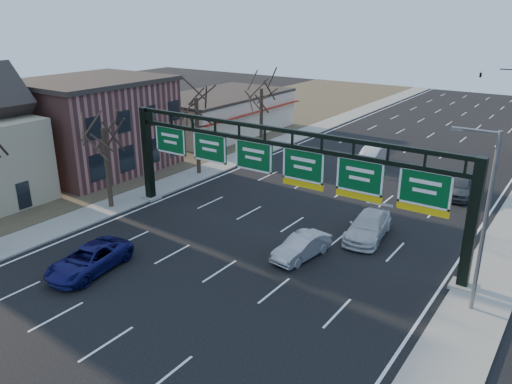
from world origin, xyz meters
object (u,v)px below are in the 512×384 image
Objects in this scene: car_white_wagon at (368,226)px; car_blue_suv at (89,259)px; car_silver_sedan at (302,247)px; sign_gantry at (280,168)px.

car_blue_suv is at bearing -137.10° from car_white_wagon.
car_blue_suv is 1.25× the size of car_silver_sedan.
car_silver_sedan is at bearing -120.45° from car_white_wagon.
sign_gantry is 12.53m from car_blue_suv.
sign_gantry is 6.94m from car_white_wagon.
sign_gantry is 5.80× the size of car_silver_sedan.
car_silver_sedan is (8.98, 8.29, -0.03)m from car_blue_suv.
car_blue_suv is at bearing -129.40° from car_silver_sedan.
car_white_wagon reaches higher than car_silver_sedan.
car_white_wagon is at bearing 31.69° from sign_gantry.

